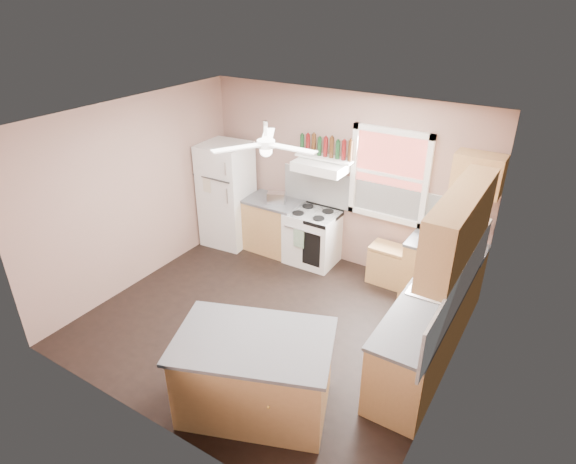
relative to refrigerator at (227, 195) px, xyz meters
The scene contains 32 objects.
floor 2.58m from the refrigerator, 39.20° to the right, with size 4.50×4.50×0.00m, color black.
ceiling 3.04m from the refrigerator, 39.20° to the right, with size 4.50×4.50×0.00m, color white.
wall_back 2.00m from the refrigerator, 14.68° to the left, with size 4.50×0.05×2.70m, color #8E6C5F.
wall_right 4.45m from the refrigerator, 20.25° to the right, with size 0.05×4.00×2.70m, color #8E6C5F.
wall_left 1.65m from the refrigerator, 104.48° to the right, with size 0.05×4.00×2.70m, color #8E6C5F.
backsplash_back 2.39m from the refrigerator, 10.99° to the left, with size 2.90×0.03×0.55m, color white.
backsplash_right 4.31m from the refrigerator, 16.68° to the right, with size 0.03×2.60×0.55m, color white.
window_view 2.76m from the refrigerator, ahead, with size 1.00×0.02×1.20m, color maroon.
window_frame 2.76m from the refrigerator, ahead, with size 1.16×0.07×1.36m, color white.
refrigerator is the anchor object (origin of this frame).
base_cabinet_left 0.95m from the refrigerator, 11.55° to the left, with size 0.90×0.60×0.86m, color #AB7E47.
counter_left 0.84m from the refrigerator, 11.55° to the left, with size 0.92×0.62×0.04m, color #4B4B4D.
toaster 0.94m from the refrigerator, ahead, with size 0.28×0.16×0.18m, color silver.
stove 1.63m from the refrigerator, ahead, with size 0.78×0.64×0.86m, color white.
range_hood 1.82m from the refrigerator, ahead, with size 0.78×0.50×0.14m, color white.
bottle_shelf 1.88m from the refrigerator, 11.56° to the left, with size 0.90×0.26×0.03m, color white.
cart 2.90m from the refrigerator, ahead, with size 0.55×0.36×0.55m, color #AB7E47.
base_cabinet_corner 3.66m from the refrigerator, ahead, with size 1.00×0.60×0.86m, color #AB7E47.
base_cabinet_right 4.05m from the refrigerator, 17.84° to the right, with size 0.60×2.20×0.86m, color #AB7E47.
counter_corner 3.63m from the refrigerator, ahead, with size 1.02×0.62×0.04m, color #4B4B4D.
counter_right 4.01m from the refrigerator, 17.89° to the right, with size 0.62×2.22×0.04m, color #4B4B4D.
sink 3.96m from the refrigerator, 15.13° to the right, with size 0.55×0.45×0.03m, color silver.
faucet 4.11m from the refrigerator, 14.55° to the right, with size 0.03×0.03×0.14m, color silver.
upper_cabinet_right 4.19m from the refrigerator, 14.62° to the right, with size 0.33×1.80×0.76m, color #AB7E47.
upper_cabinet_corner 3.98m from the refrigerator, ahead, with size 0.60×0.33×0.52m, color #AB7E47.
paper_towel 3.98m from the refrigerator, ahead, with size 0.12×0.12×0.26m, color white.
island 3.81m from the refrigerator, 47.61° to the right, with size 1.48×0.94×0.86m, color #AB7E47.
island_top 3.79m from the refrigerator, 47.61° to the right, with size 1.57×1.02×0.04m, color #4B4B4D.
ceiling_fan_hub 2.89m from the refrigerator, 39.20° to the right, with size 0.20×0.20×0.08m, color white.
soap_bottle 4.22m from the refrigerator, 18.28° to the right, with size 0.10×0.10×0.25m, color silver.
red_caddy 4.00m from the refrigerator, 11.87° to the right, with size 0.18×0.12×0.10m, color #AA0E13.
wine_bottles 1.96m from the refrigerator, 11.53° to the left, with size 0.86×0.06×0.31m.
Camera 1 is at (2.94, -4.24, 4.01)m, focal length 30.00 mm.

